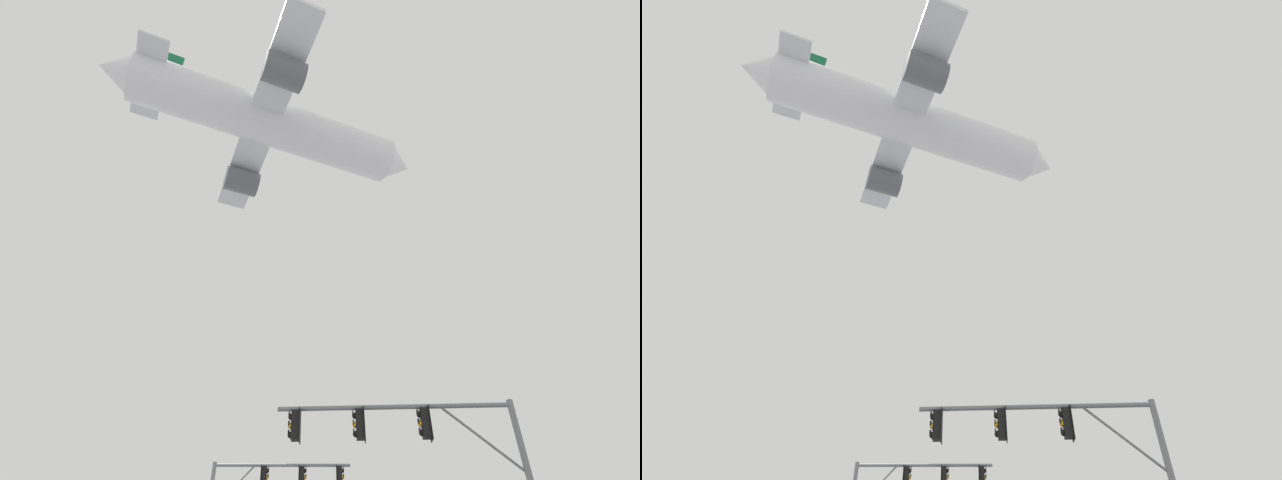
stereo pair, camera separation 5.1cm
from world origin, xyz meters
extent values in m
cylinder|color=slate|center=(2.19, 8.86, 5.96)|extent=(7.47, 0.94, 0.15)
cylinder|color=slate|center=(4.80, 8.58, 4.97)|extent=(2.30, 0.32, 2.05)
cube|color=black|center=(-0.94, 9.19, 5.44)|extent=(0.29, 0.35, 0.90)
cylinder|color=black|center=(-0.94, 9.19, 5.95)|extent=(0.05, 0.05, 0.12)
cube|color=black|center=(-0.80, 9.17, 5.44)|extent=(0.07, 0.46, 1.04)
sphere|color=black|center=(-1.08, 9.20, 5.71)|extent=(0.20, 0.20, 0.20)
cylinder|color=black|center=(-1.15, 9.21, 5.77)|extent=(0.06, 0.21, 0.21)
sphere|color=orange|center=(-1.08, 9.20, 5.43)|extent=(0.20, 0.20, 0.20)
cylinder|color=black|center=(-1.15, 9.21, 5.49)|extent=(0.06, 0.21, 0.21)
sphere|color=black|center=(-1.08, 9.20, 5.15)|extent=(0.20, 0.20, 0.20)
cylinder|color=black|center=(-1.15, 9.21, 5.21)|extent=(0.06, 0.21, 0.21)
cube|color=black|center=(1.11, 8.97, 5.44)|extent=(0.29, 0.35, 0.90)
cylinder|color=black|center=(1.11, 8.97, 5.95)|extent=(0.05, 0.05, 0.12)
cube|color=black|center=(1.25, 8.96, 5.44)|extent=(0.07, 0.46, 1.04)
sphere|color=black|center=(0.97, 8.99, 5.71)|extent=(0.20, 0.20, 0.20)
cylinder|color=black|center=(0.90, 8.99, 5.77)|extent=(0.06, 0.21, 0.21)
sphere|color=orange|center=(0.97, 8.99, 5.43)|extent=(0.20, 0.20, 0.20)
cylinder|color=black|center=(0.90, 8.99, 5.49)|extent=(0.06, 0.21, 0.21)
sphere|color=black|center=(0.97, 8.99, 5.15)|extent=(0.20, 0.20, 0.20)
cylinder|color=black|center=(0.90, 8.99, 5.21)|extent=(0.06, 0.21, 0.21)
cube|color=black|center=(3.16, 8.75, 5.44)|extent=(0.29, 0.35, 0.90)
cylinder|color=black|center=(3.16, 8.75, 5.95)|extent=(0.05, 0.05, 0.12)
cube|color=black|center=(3.30, 8.74, 5.44)|extent=(0.07, 0.46, 1.04)
sphere|color=black|center=(3.02, 8.77, 5.71)|extent=(0.20, 0.20, 0.20)
cylinder|color=black|center=(2.95, 8.77, 5.77)|extent=(0.06, 0.21, 0.21)
sphere|color=orange|center=(3.02, 8.77, 5.43)|extent=(0.20, 0.20, 0.20)
cylinder|color=black|center=(2.95, 8.77, 5.49)|extent=(0.06, 0.21, 0.21)
sphere|color=black|center=(3.02, 8.77, 5.15)|extent=(0.20, 0.20, 0.20)
cylinder|color=black|center=(2.95, 8.77, 5.21)|extent=(0.06, 0.21, 0.21)
cylinder|color=slate|center=(-1.59, 18.82, 6.27)|extent=(6.78, 0.47, 0.15)
cube|color=black|center=(1.26, 18.68, 5.75)|extent=(0.27, 0.33, 0.90)
cylinder|color=black|center=(1.26, 18.68, 6.26)|extent=(0.05, 0.05, 0.12)
cube|color=black|center=(1.12, 18.69, 5.75)|extent=(0.05, 0.46, 1.04)
sphere|color=black|center=(1.40, 18.68, 6.02)|extent=(0.20, 0.20, 0.20)
cylinder|color=black|center=(1.47, 18.67, 6.08)|extent=(0.05, 0.21, 0.21)
sphere|color=orange|center=(1.40, 18.68, 5.74)|extent=(0.20, 0.20, 0.20)
cylinder|color=black|center=(1.47, 18.67, 5.80)|extent=(0.05, 0.21, 0.21)
cube|color=black|center=(-0.61, 18.77, 5.75)|extent=(0.27, 0.33, 0.90)
cylinder|color=black|center=(-0.61, 18.77, 6.26)|extent=(0.05, 0.05, 0.12)
cube|color=black|center=(-0.74, 18.78, 5.75)|extent=(0.05, 0.46, 1.04)
sphere|color=black|center=(-0.46, 18.76, 6.02)|extent=(0.20, 0.20, 0.20)
cylinder|color=black|center=(-0.40, 18.76, 6.08)|extent=(0.05, 0.21, 0.21)
sphere|color=orange|center=(-0.46, 18.76, 5.74)|extent=(0.20, 0.20, 0.20)
cylinder|color=black|center=(-0.40, 18.76, 5.80)|extent=(0.05, 0.21, 0.21)
cube|color=black|center=(-2.47, 18.86, 5.75)|extent=(0.27, 0.33, 0.90)
cylinder|color=black|center=(-2.47, 18.86, 6.26)|extent=(0.05, 0.05, 0.12)
cube|color=black|center=(-2.61, 18.86, 5.75)|extent=(0.05, 0.46, 1.04)
sphere|color=black|center=(-2.32, 18.85, 6.02)|extent=(0.20, 0.20, 0.20)
cylinder|color=black|center=(-2.26, 18.85, 6.08)|extent=(0.05, 0.21, 0.21)
sphere|color=orange|center=(-2.32, 18.85, 5.74)|extent=(0.20, 0.20, 0.20)
cylinder|color=black|center=(-2.26, 18.85, 5.80)|extent=(0.05, 0.21, 0.21)
cylinder|color=white|center=(-4.20, 18.40, 33.55)|extent=(23.00, 11.73, 4.09)
cone|color=white|center=(7.80, 22.78, 33.55)|extent=(3.97, 4.61, 3.88)
cone|color=white|center=(-16.08, 14.06, 33.55)|extent=(3.59, 4.14, 3.48)
cube|color=silver|center=(-4.80, 18.18, 32.93)|extent=(10.09, 21.37, 0.46)
cylinder|color=#595B60|center=(-6.88, 23.89, 31.71)|extent=(3.67, 3.21, 2.30)
cylinder|color=#595B60|center=(-2.71, 12.47, 31.71)|extent=(3.67, 3.21, 2.30)
cube|color=#0C5933|center=(-13.56, 14.98, 35.85)|extent=(3.47, 1.52, 4.86)
cube|color=silver|center=(-13.80, 14.89, 33.93)|extent=(4.79, 7.99, 0.26)
camera|label=1|loc=(-0.86, -5.61, 1.21)|focal=24.91mm
camera|label=2|loc=(-0.81, -5.62, 1.21)|focal=24.91mm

